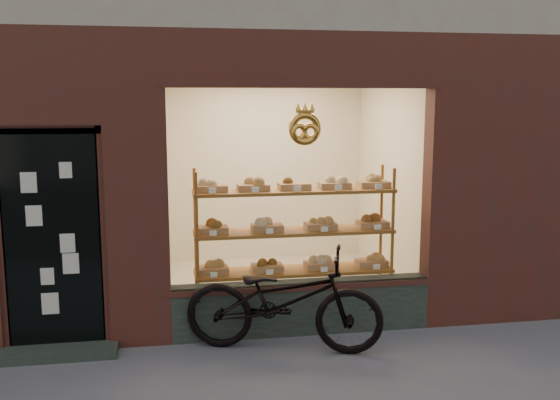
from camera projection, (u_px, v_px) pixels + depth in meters
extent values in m
cube|color=black|center=(302.00, 307.00, 6.57)|extent=(2.70, 0.25, 0.55)
cube|color=black|center=(53.00, 241.00, 5.95)|extent=(0.90, 0.04, 2.15)
cube|color=black|center=(56.00, 353.00, 5.97)|extent=(1.15, 0.35, 0.08)
torus|color=gold|center=(305.00, 129.00, 6.16)|extent=(0.33, 0.07, 0.33)
cube|color=brown|center=(294.00, 314.00, 7.02)|extent=(2.20, 0.45, 0.04)
cube|color=brown|center=(294.00, 271.00, 6.94)|extent=(2.20, 0.45, 0.03)
cube|color=brown|center=(294.00, 231.00, 6.86)|extent=(2.20, 0.45, 0.04)
cube|color=brown|center=(294.00, 191.00, 6.79)|extent=(2.20, 0.45, 0.04)
cylinder|color=brown|center=(197.00, 253.00, 6.52)|extent=(0.04, 0.04, 1.70)
cylinder|color=brown|center=(392.00, 245.00, 6.88)|extent=(0.04, 0.04, 1.70)
cylinder|color=brown|center=(196.00, 244.00, 6.90)|extent=(0.04, 0.04, 1.70)
cylinder|color=brown|center=(381.00, 237.00, 7.26)|extent=(0.04, 0.04, 1.70)
cube|color=brown|center=(213.00, 270.00, 6.78)|extent=(0.34, 0.24, 0.07)
sphere|color=#985E2E|center=(213.00, 262.00, 6.76)|extent=(0.11, 0.11, 0.11)
cube|color=white|center=(214.00, 275.00, 6.60)|extent=(0.07, 0.01, 0.05)
cube|color=brown|center=(267.00, 268.00, 6.88)|extent=(0.34, 0.24, 0.07)
sphere|color=brown|center=(267.00, 260.00, 6.86)|extent=(0.11, 0.11, 0.11)
cube|color=white|center=(270.00, 272.00, 6.70)|extent=(0.08, 0.01, 0.05)
cube|color=brown|center=(320.00, 265.00, 6.98)|extent=(0.34, 0.24, 0.07)
sphere|color=tan|center=(320.00, 258.00, 6.97)|extent=(0.11, 0.11, 0.11)
cube|color=white|center=(324.00, 269.00, 6.80)|extent=(0.07, 0.01, 0.05)
cube|color=brown|center=(371.00, 263.00, 7.08)|extent=(0.34, 0.24, 0.07)
sphere|color=#985E2E|center=(372.00, 255.00, 7.07)|extent=(0.11, 0.11, 0.11)
cube|color=white|center=(377.00, 267.00, 6.90)|extent=(0.08, 0.01, 0.05)
cube|color=brown|center=(212.00, 230.00, 6.70)|extent=(0.34, 0.24, 0.07)
sphere|color=brown|center=(212.00, 222.00, 6.69)|extent=(0.11, 0.11, 0.11)
cube|color=white|center=(213.00, 233.00, 6.52)|extent=(0.07, 0.01, 0.06)
cube|color=brown|center=(267.00, 228.00, 6.80)|extent=(0.34, 0.24, 0.07)
sphere|color=tan|center=(267.00, 220.00, 6.79)|extent=(0.11, 0.11, 0.11)
cube|color=white|center=(270.00, 231.00, 6.63)|extent=(0.08, 0.01, 0.06)
cube|color=brown|center=(320.00, 226.00, 6.91)|extent=(0.34, 0.24, 0.07)
sphere|color=#985E2E|center=(321.00, 218.00, 6.89)|extent=(0.11, 0.11, 0.11)
cube|color=white|center=(325.00, 229.00, 6.73)|extent=(0.07, 0.01, 0.06)
cube|color=brown|center=(372.00, 224.00, 7.01)|extent=(0.34, 0.24, 0.07)
sphere|color=brown|center=(373.00, 216.00, 7.00)|extent=(0.11, 0.11, 0.11)
cube|color=white|center=(378.00, 227.00, 6.83)|extent=(0.08, 0.01, 0.06)
cube|color=brown|center=(211.00, 188.00, 6.63)|extent=(0.34, 0.24, 0.07)
sphere|color=tan|center=(211.00, 180.00, 6.62)|extent=(0.11, 0.11, 0.11)
cube|color=white|center=(212.00, 191.00, 6.45)|extent=(0.07, 0.01, 0.06)
cube|color=brown|center=(253.00, 187.00, 6.71)|extent=(0.34, 0.24, 0.07)
sphere|color=#985E2E|center=(253.00, 179.00, 6.69)|extent=(0.11, 0.11, 0.11)
cube|color=white|center=(255.00, 190.00, 6.53)|extent=(0.07, 0.01, 0.06)
cube|color=brown|center=(294.00, 186.00, 6.78)|extent=(0.34, 0.24, 0.07)
sphere|color=brown|center=(294.00, 178.00, 6.77)|extent=(0.11, 0.11, 0.11)
cube|color=white|center=(297.00, 189.00, 6.60)|extent=(0.07, 0.01, 0.06)
cube|color=brown|center=(334.00, 185.00, 6.86)|extent=(0.34, 0.24, 0.07)
sphere|color=tan|center=(334.00, 178.00, 6.85)|extent=(0.11, 0.11, 0.11)
cube|color=white|center=(339.00, 188.00, 6.68)|extent=(0.07, 0.01, 0.06)
cube|color=brown|center=(373.00, 184.00, 6.94)|extent=(0.34, 0.24, 0.07)
sphere|color=#985E2E|center=(373.00, 177.00, 6.92)|extent=(0.11, 0.11, 0.11)
cube|color=white|center=(379.00, 187.00, 6.76)|extent=(0.08, 0.01, 0.06)
imported|color=black|center=(284.00, 300.00, 6.06)|extent=(2.04, 1.22, 1.01)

